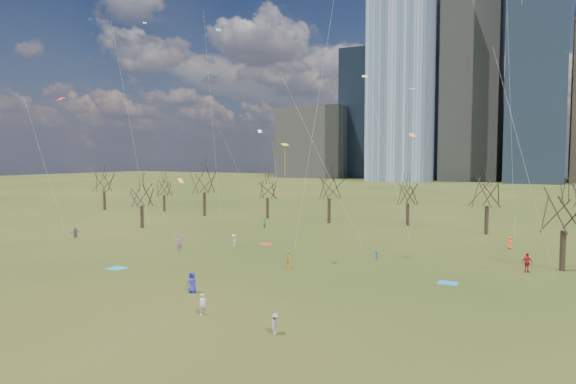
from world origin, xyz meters
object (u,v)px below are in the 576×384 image
at_px(blanket_teal, 117,268).
at_px(person_4, 288,260).
at_px(person_0, 192,282).
at_px(person_1, 203,304).
at_px(blanket_navy, 448,283).
at_px(blanket_crimson, 266,244).

relative_size(blanket_teal, person_4, 0.96).
distance_m(person_0, person_1, 5.99).
bearing_deg(person_4, blanket_navy, -119.64).
xyz_separation_m(person_1, person_4, (-1.45, 15.49, 0.10)).
height_order(blanket_navy, person_1, person_1).
relative_size(blanket_teal, person_1, 1.09).
distance_m(person_1, person_4, 15.55).
distance_m(blanket_crimson, person_1, 28.46).
distance_m(blanket_navy, person_4, 14.73).
bearing_deg(blanket_teal, blanket_crimson, 72.32).
height_order(blanket_crimson, person_0, person_0).
bearing_deg(blanket_crimson, blanket_teal, -107.68).
distance_m(blanket_navy, person_1, 21.28).
relative_size(blanket_teal, blanket_crimson, 1.00).
bearing_deg(person_1, person_0, 72.92).
bearing_deg(person_0, blanket_navy, 32.46).
height_order(person_0, person_4, person_0).
xyz_separation_m(blanket_navy, person_4, (-14.66, -1.19, 0.82)).
bearing_deg(person_0, blanket_teal, 159.52).
bearing_deg(person_0, person_1, -48.30).
distance_m(person_0, person_4, 11.57).
height_order(blanket_navy, blanket_crimson, same).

